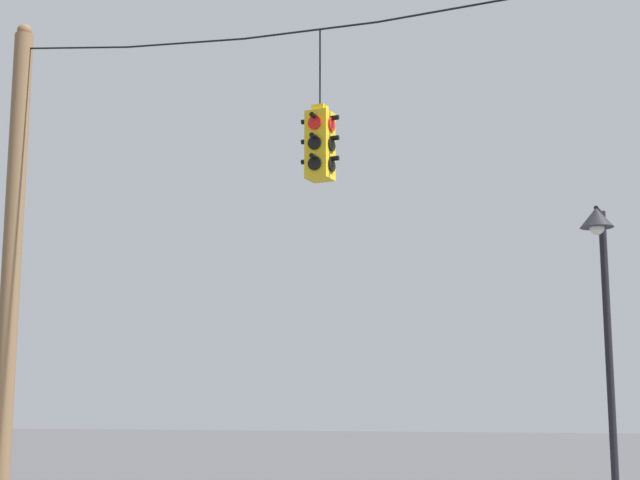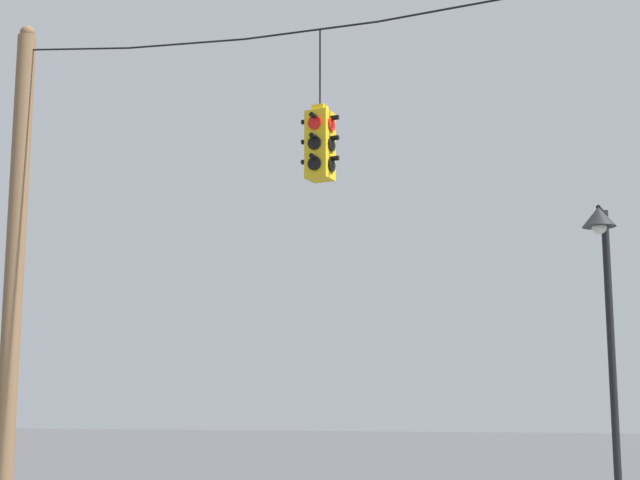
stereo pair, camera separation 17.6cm
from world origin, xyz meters
name	(u,v)px [view 1 (the left image)]	position (x,y,z in m)	size (l,w,h in m)	color
utility_pole_left	(11,276)	(-7.55, -0.20, 4.34)	(0.31, 0.31, 8.71)	brown
traffic_light_near_right_pole	(320,144)	(-1.97, -0.20, 5.93)	(0.58, 0.58, 2.25)	yellow
street_lamp	(602,287)	(1.35, 3.20, 4.08)	(0.52, 0.90, 5.36)	black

